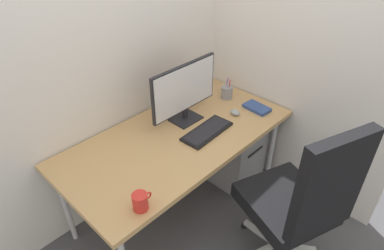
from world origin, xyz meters
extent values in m
plane|color=#4C4C51|center=(0.00, 0.00, 0.00)|extent=(8.00, 8.00, 0.00)
cube|color=white|center=(0.00, 0.45, 1.40)|extent=(2.90, 0.04, 2.80)
cube|color=white|center=(0.87, -0.17, 1.40)|extent=(0.04, 2.04, 2.80)
cube|color=tan|center=(0.00, 0.00, 0.70)|extent=(1.69, 0.84, 0.04)
cylinder|color=silver|center=(0.76, -0.34, 0.34)|extent=(0.04, 0.04, 0.68)
cylinder|color=silver|center=(-0.76, 0.34, 0.34)|extent=(0.04, 0.04, 0.68)
cylinder|color=silver|center=(0.76, 0.34, 0.34)|extent=(0.04, 0.04, 0.68)
cube|color=silver|center=(0.25, -0.91, 0.07)|extent=(0.18, 0.25, 0.03)
sphere|color=black|center=(0.44, -0.72, 0.03)|extent=(0.05, 0.05, 0.05)
cube|color=silver|center=(0.31, -0.75, 0.07)|extent=(0.27, 0.11, 0.03)
sphere|color=black|center=(0.18, -0.52, 0.03)|extent=(0.05, 0.05, 0.05)
cube|color=silver|center=(0.18, -0.65, 0.07)|extent=(0.05, 0.28, 0.03)
cylinder|color=silver|center=(0.17, -0.79, 0.26)|extent=(0.04, 0.04, 0.36)
cube|color=black|center=(0.17, -0.79, 0.49)|extent=(0.63, 0.65, 0.11)
cube|color=black|center=(0.09, -1.04, 0.87)|extent=(0.44, 0.21, 0.64)
cube|color=gray|center=(0.56, -0.03, 0.29)|extent=(0.38, 0.55, 0.58)
cube|color=#262628|center=(0.56, -0.31, 0.40)|extent=(0.19, 0.01, 0.02)
cube|color=black|center=(0.18, 0.10, 0.72)|extent=(0.21, 0.17, 0.01)
cube|color=black|center=(0.18, 0.11, 0.77)|extent=(0.04, 0.02, 0.08)
cube|color=black|center=(0.18, 0.11, 0.98)|extent=(0.60, 0.02, 0.36)
cube|color=silver|center=(0.18, 0.10, 0.98)|extent=(0.57, 0.01, 0.33)
cube|color=black|center=(0.17, -0.12, 0.72)|extent=(0.41, 0.19, 0.02)
cube|color=black|center=(0.17, -0.12, 0.73)|extent=(0.38, 0.15, 0.00)
ellipsoid|color=#9EA0A5|center=(0.49, -0.12, 0.73)|extent=(0.08, 0.10, 0.04)
cylinder|color=gray|center=(0.65, 0.09, 0.77)|extent=(0.10, 0.10, 0.10)
cylinder|color=silver|center=(0.64, 0.09, 0.83)|extent=(0.03, 0.01, 0.12)
cylinder|color=silver|center=(0.66, 0.09, 0.83)|extent=(0.03, 0.01, 0.12)
torus|color=black|center=(0.65, 0.09, 0.78)|extent=(0.03, 0.04, 0.01)
cylinder|color=purple|center=(0.66, 0.10, 0.82)|extent=(0.02, 0.02, 0.14)
cylinder|color=red|center=(0.67, 0.08, 0.81)|extent=(0.01, 0.01, 0.13)
cube|color=#334C8C|center=(0.67, -0.20, 0.73)|extent=(0.14, 0.21, 0.03)
cylinder|color=red|center=(-0.60, -0.33, 0.77)|extent=(0.09, 0.09, 0.10)
torus|color=red|center=(-0.55, -0.33, 0.77)|extent=(0.05, 0.01, 0.05)
camera|label=1|loc=(-1.28, -1.36, 2.09)|focal=30.86mm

